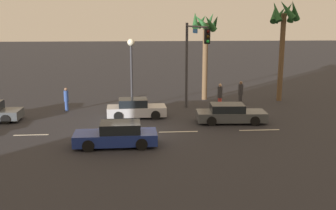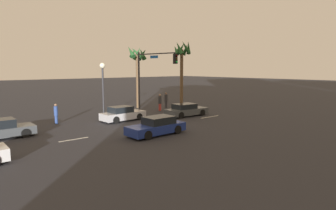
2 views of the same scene
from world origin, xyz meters
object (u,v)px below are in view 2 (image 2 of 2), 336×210
object	(u,v)px
streetlamp	(103,79)
palm_tree_1	(182,56)
car_3	(157,126)
car_0	(186,110)
traffic_signal	(151,72)
pedestrian_2	(56,113)
car_5	(122,114)
car_1	(2,129)
pedestrian_0	(166,100)
palm_tree_0	(137,62)
pedestrian_1	(160,102)

from	to	relation	value
streetlamp	palm_tree_1	xyz separation A→B (m)	(12.57, 1.93, 2.55)
car_3	streetlamp	bearing A→B (deg)	85.75
car_0	car_3	size ratio (longest dim) A/B	1.03
traffic_signal	palm_tree_1	size ratio (longest dim) A/B	0.78
streetlamp	palm_tree_1	world-z (taller)	palm_tree_1
car_0	pedestrian_2	world-z (taller)	pedestrian_2
car_3	car_5	distance (m)	6.54
car_5	streetlamp	bearing A→B (deg)	95.43
car_3	palm_tree_1	world-z (taller)	palm_tree_1
car_0	car_3	bearing A→B (deg)	-148.44
car_1	car_5	distance (m)	9.92
car_1	pedestrian_0	xyz separation A→B (m)	(18.49, 4.25, 0.37)
pedestrian_0	pedestrian_2	xyz separation A→B (m)	(-13.83, -1.47, -0.05)
car_0	pedestrian_2	xyz separation A→B (m)	(-11.59, 4.40, 0.35)
car_5	palm_tree_0	size ratio (longest dim) A/B	0.55
pedestrian_2	palm_tree_0	bearing A→B (deg)	18.22
pedestrian_2	palm_tree_0	size ratio (longest dim) A/B	0.23
car_0	car_1	xyz separation A→B (m)	(-16.25, 1.62, 0.02)
palm_tree_0	pedestrian_0	bearing A→B (deg)	-39.73
palm_tree_1	car_5	bearing A→B (deg)	-157.64
pedestrian_0	car_0	bearing A→B (deg)	-110.91
pedestrian_0	palm_tree_1	xyz separation A→B (m)	(3.69, 1.13, 5.40)
streetlamp	palm_tree_0	world-z (taller)	palm_tree_0
car_3	palm_tree_0	size ratio (longest dim) A/B	0.59
car_3	pedestrian_1	size ratio (longest dim) A/B	2.35
car_3	pedestrian_0	bearing A→B (deg)	47.27
car_1	pedestrian_0	size ratio (longest dim) A/B	2.09
pedestrian_2	pedestrian_1	bearing A→B (deg)	0.88
pedestrian_0	palm_tree_0	xyz separation A→B (m)	(-2.66, 2.21, 4.63)
palm_tree_1	palm_tree_0	bearing A→B (deg)	170.36
car_5	pedestrian_1	distance (m)	7.10
palm_tree_1	pedestrian_0	bearing A→B (deg)	-163.01
traffic_signal	car_5	bearing A→B (deg)	-164.24
traffic_signal	pedestrian_1	size ratio (longest dim) A/B	3.41
streetlamp	pedestrian_2	bearing A→B (deg)	-172.35
pedestrian_2	palm_tree_0	distance (m)	12.66
traffic_signal	streetlamp	distance (m)	4.93
car_5	traffic_signal	xyz separation A→B (m)	(4.20, 1.19, 3.86)
pedestrian_1	car_1	bearing A→B (deg)	-169.84
palm_tree_0	traffic_signal	bearing A→B (deg)	-109.22
car_1	traffic_signal	bearing A→B (deg)	6.12
car_0	traffic_signal	size ratio (longest dim) A/B	0.71
pedestrian_1	palm_tree_1	xyz separation A→B (m)	(5.69, 2.42, 5.37)
pedestrian_2	palm_tree_1	world-z (taller)	palm_tree_1
car_0	streetlamp	size ratio (longest dim) A/B	0.87
car_3	pedestrian_2	size ratio (longest dim) A/B	2.54
traffic_signal	palm_tree_0	xyz separation A→B (m)	(1.72, 4.94, 1.14)
car_0	car_5	bearing A→B (deg)	162.92
pedestrian_1	pedestrian_2	bearing A→B (deg)	-179.12
car_1	palm_tree_0	size ratio (longest dim) A/B	0.52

